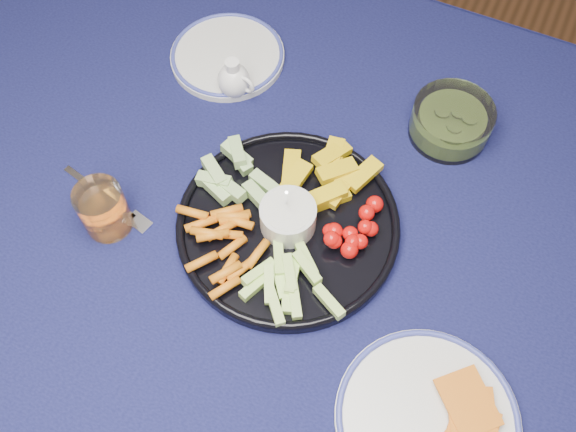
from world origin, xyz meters
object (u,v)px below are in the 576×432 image
at_px(juice_tumbler, 104,211).
at_px(side_plate_extra, 227,55).
at_px(dining_table, 298,230).
at_px(pickle_bowl, 451,123).
at_px(cheese_plate, 428,419).
at_px(crudite_platter, 287,222).
at_px(creamer_pitcher, 234,80).

distance_m(juice_tumbler, side_plate_extra, 0.38).
xyz_separation_m(dining_table, juice_tumbler, (-0.25, -0.16, 0.13)).
distance_m(dining_table, side_plate_extra, 0.35).
distance_m(pickle_bowl, cheese_plate, 0.48).
bearing_deg(pickle_bowl, dining_table, -125.75).
bearing_deg(crudite_platter, juice_tumbler, -156.58).
xyz_separation_m(pickle_bowl, juice_tumbler, (-0.42, -0.39, 0.01)).
xyz_separation_m(creamer_pitcher, pickle_bowl, (0.37, 0.08, -0.01)).
xyz_separation_m(creamer_pitcher, side_plate_extra, (-0.05, 0.07, -0.02)).
relative_size(dining_table, cheese_plate, 6.78).
relative_size(juice_tumbler, side_plate_extra, 0.42).
height_order(juice_tumbler, side_plate_extra, juice_tumbler).
bearing_deg(juice_tumbler, pickle_bowl, 42.93).
height_order(dining_table, pickle_bowl, pickle_bowl).
height_order(creamer_pitcher, cheese_plate, creamer_pitcher).
bearing_deg(dining_table, side_plate_extra, 137.41).
distance_m(cheese_plate, side_plate_extra, 0.71).
bearing_deg(pickle_bowl, juice_tumbler, -137.07).
relative_size(creamer_pitcher, side_plate_extra, 0.38).
bearing_deg(side_plate_extra, creamer_pitcher, -52.69).
xyz_separation_m(dining_table, pickle_bowl, (0.17, 0.24, 0.12)).
bearing_deg(crudite_platter, creamer_pitcher, 133.67).
distance_m(creamer_pitcher, cheese_plate, 0.63).
height_order(dining_table, crudite_platter, crudite_platter).
bearing_deg(pickle_bowl, crudite_platter, -120.78).
relative_size(crudite_platter, side_plate_extra, 1.66).
distance_m(creamer_pitcher, pickle_bowl, 0.37).
distance_m(pickle_bowl, juice_tumbler, 0.58).
bearing_deg(crudite_platter, dining_table, 91.97).
bearing_deg(juice_tumbler, cheese_plate, -7.86).
bearing_deg(dining_table, cheese_plate, -38.20).
bearing_deg(pickle_bowl, creamer_pitcher, -168.30).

